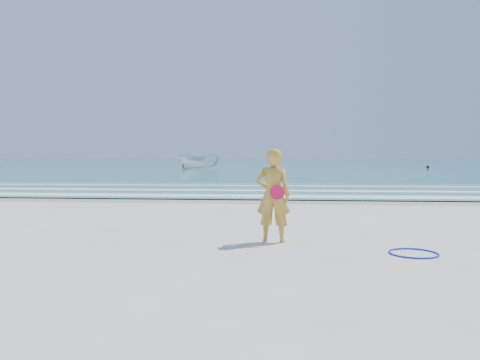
{
  "coord_description": "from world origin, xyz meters",
  "views": [
    {
      "loc": [
        0.89,
        -7.65,
        1.61
      ],
      "look_at": [
        -0.18,
        4.0,
        1.0
      ],
      "focal_mm": 35.0,
      "sensor_mm": 36.0,
      "label": 1
    }
  ],
  "objects": [
    {
      "name": "ground",
      "position": [
        0.0,
        0.0,
        0.0
      ],
      "size": [
        400.0,
        400.0,
        0.0
      ],
      "primitive_type": "plane",
      "color": "silver",
      "rests_on": "ground"
    },
    {
      "name": "wet_sand",
      "position": [
        0.0,
        9.0,
        0.0
      ],
      "size": [
        400.0,
        2.4,
        0.0
      ],
      "primitive_type": "cube",
      "color": "#B2A893",
      "rests_on": "ground"
    },
    {
      "name": "ocean",
      "position": [
        0.0,
        105.0,
        0.02
      ],
      "size": [
        400.0,
        190.0,
        0.04
      ],
      "primitive_type": "cube",
      "color": "#19727F",
      "rests_on": "ground"
    },
    {
      "name": "shallow",
      "position": [
        0.0,
        14.0,
        0.04
      ],
      "size": [
        400.0,
        10.0,
        0.01
      ],
      "primitive_type": "cube",
      "color": "#59B7AD",
      "rests_on": "ocean"
    },
    {
      "name": "foam_near",
      "position": [
        0.0,
        10.3,
        0.05
      ],
      "size": [
        400.0,
        1.4,
        0.01
      ],
      "primitive_type": "cube",
      "color": "white",
      "rests_on": "shallow"
    },
    {
      "name": "foam_mid",
      "position": [
        0.0,
        13.2,
        0.05
      ],
      "size": [
        400.0,
        0.9,
        0.01
      ],
      "primitive_type": "cube",
      "color": "white",
      "rests_on": "shallow"
    },
    {
      "name": "foam_far",
      "position": [
        0.0,
        16.5,
        0.05
      ],
      "size": [
        400.0,
        0.6,
        0.01
      ],
      "primitive_type": "cube",
      "color": "white",
      "rests_on": "shallow"
    },
    {
      "name": "hoop",
      "position": [
        3.03,
        0.15,
        0.01
      ],
      "size": [
        0.95,
        0.95,
        0.03
      ],
      "primitive_type": "torus",
      "rotation": [
        0.0,
        0.0,
        -0.22
      ],
      "color": "#0D23EA",
      "rests_on": "ground"
    },
    {
      "name": "boat",
      "position": [
        -8.93,
        47.41,
        0.99
      ],
      "size": [
        5.25,
        3.13,
        1.9
      ],
      "primitive_type": "imported",
      "rotation": [
        0.0,
        0.0,
        1.85
      ],
      "color": "white",
      "rests_on": "ocean"
    },
    {
      "name": "buoy",
      "position": [
        18.66,
        51.61,
        0.22
      ],
      "size": [
        0.37,
        0.37,
        0.37
      ],
      "primitive_type": "sphere",
      "color": "black",
      "rests_on": "ocean"
    },
    {
      "name": "woman",
      "position": [
        0.71,
        1.03,
        0.87
      ],
      "size": [
        0.66,
        0.45,
        1.74
      ],
      "color": "gold",
      "rests_on": "ground"
    }
  ]
}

